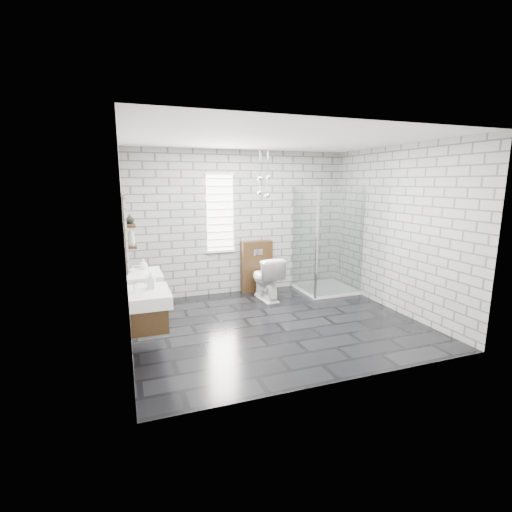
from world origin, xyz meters
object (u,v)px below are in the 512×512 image
cistern_panel (256,266)px  toilet (266,278)px  shower_enclosure (324,267)px  vanity_left (146,298)px  vanity_right (142,279)px

cistern_panel → toilet: 0.53m
shower_enclosure → toilet: 1.21m
vanity_left → shower_enclosure: 3.82m
vanity_left → cistern_panel: 3.13m
vanity_left → toilet: (2.20, 1.70, -0.36)m
shower_enclosure → toilet: size_ratio=2.56×
vanity_left → shower_enclosure: (3.41, 1.70, -0.25)m
shower_enclosure → vanity_right: bearing=-167.6°
shower_enclosure → vanity_left: bearing=-153.5°
vanity_right → cistern_panel: 2.55m
toilet → shower_enclosure: bearing=176.9°
vanity_left → cistern_panel: size_ratio=1.57×
shower_enclosure → toilet: shower_enclosure is taller
shower_enclosure → cistern_panel: bearing=156.9°
vanity_left → toilet: bearing=37.6°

